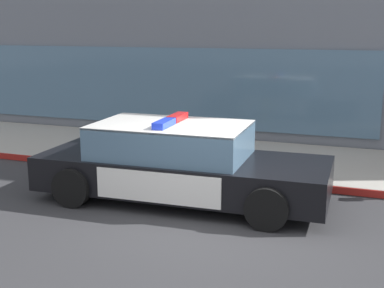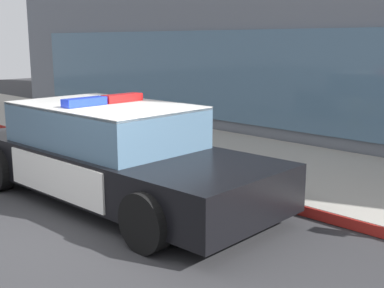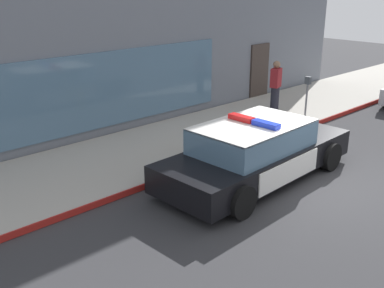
% 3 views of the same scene
% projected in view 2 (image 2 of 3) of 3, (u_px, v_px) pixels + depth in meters
% --- Properties ---
extents(ground, '(48.00, 48.00, 0.00)m').
position_uv_depth(ground, '(97.00, 236.00, 5.88)').
color(ground, '#303033').
extents(sidewalk, '(48.00, 3.37, 0.15)m').
position_uv_depth(sidewalk, '(290.00, 169.00, 8.64)').
color(sidewalk, '#A39E93').
rests_on(sidewalk, ground).
extents(curb_red_paint, '(28.80, 0.04, 0.14)m').
position_uv_depth(curb_red_paint, '(226.00, 190.00, 7.46)').
color(curb_red_paint, maroon).
rests_on(curb_red_paint, ground).
extents(police_cruiser, '(5.16, 2.21, 1.49)m').
position_uv_depth(police_cruiser, '(112.00, 153.00, 7.15)').
color(police_cruiser, black).
rests_on(police_cruiser, ground).
extents(fire_hydrant, '(0.34, 0.39, 0.73)m').
position_uv_depth(fire_hydrant, '(198.00, 146.00, 8.52)').
color(fire_hydrant, gold).
rests_on(fire_hydrant, sidewalk).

